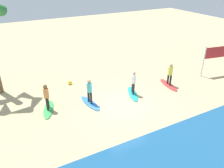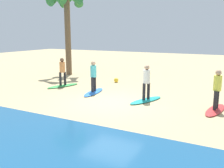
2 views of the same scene
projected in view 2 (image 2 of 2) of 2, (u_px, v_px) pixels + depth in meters
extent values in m
plane|color=tan|center=(112.00, 102.00, 11.69)|extent=(60.00, 60.00, 0.00)
ellipsoid|color=red|center=(215.00, 110.00, 10.38)|extent=(0.85, 2.16, 0.09)
cylinder|color=#232328|center=(215.00, 101.00, 10.16)|extent=(0.14, 0.14, 0.78)
cylinder|color=#232328|center=(217.00, 99.00, 10.42)|extent=(0.14, 0.14, 0.78)
cylinder|color=#E0E04C|center=(218.00, 83.00, 10.15)|extent=(0.32, 0.32, 0.62)
sphere|color=tan|center=(218.00, 73.00, 10.06)|extent=(0.24, 0.24, 0.24)
ellipsoid|color=teal|center=(146.00, 100.00, 11.87)|extent=(1.27, 2.16, 0.09)
cylinder|color=#232328|center=(144.00, 92.00, 11.68)|extent=(0.14, 0.14, 0.78)
cylinder|color=#232328|center=(148.00, 91.00, 11.89)|extent=(0.14, 0.14, 0.78)
cylinder|color=white|center=(147.00, 77.00, 11.64)|extent=(0.32, 0.32, 0.62)
sphere|color=tan|center=(147.00, 67.00, 11.56)|extent=(0.24, 0.24, 0.24)
ellipsoid|color=blue|center=(94.00, 92.00, 13.49)|extent=(0.84, 2.16, 0.09)
cylinder|color=#232328|center=(92.00, 85.00, 13.26)|extent=(0.14, 0.14, 0.78)
cylinder|color=#232328|center=(95.00, 84.00, 13.55)|extent=(0.14, 0.14, 0.78)
cylinder|color=#4CC6D1|center=(93.00, 71.00, 13.27)|extent=(0.32, 0.32, 0.62)
sphere|color=tan|center=(93.00, 63.00, 13.18)|extent=(0.24, 0.24, 0.24)
ellipsoid|color=green|center=(63.00, 86.00, 15.13)|extent=(1.21, 2.17, 0.09)
cylinder|color=#232328|center=(60.00, 79.00, 14.93)|extent=(0.14, 0.14, 0.78)
cylinder|color=#232328|center=(65.00, 78.00, 15.15)|extent=(0.14, 0.14, 0.78)
cylinder|color=#E58C4C|center=(62.00, 67.00, 14.90)|extent=(0.32, 0.32, 0.62)
sphere|color=brown|center=(62.00, 60.00, 14.81)|extent=(0.24, 0.24, 0.24)
cylinder|color=brown|center=(68.00, 38.00, 18.99)|extent=(0.44, 0.44, 5.53)
sphere|color=yellow|center=(116.00, 80.00, 16.39)|extent=(0.29, 0.29, 0.29)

